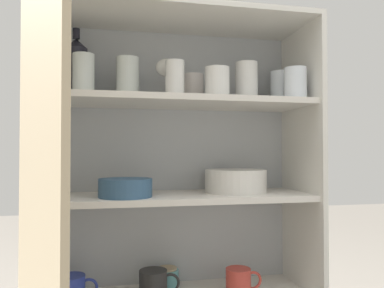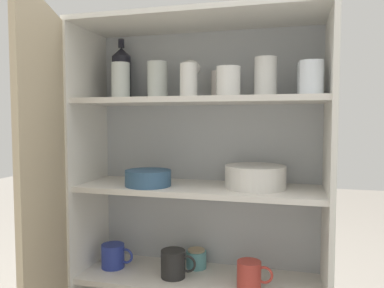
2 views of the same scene
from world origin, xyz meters
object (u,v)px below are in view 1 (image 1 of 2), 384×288
Objects in this scene: plate_stack_white at (236,181)px; storage_jar at (167,278)px; wine_bottle at (76,69)px; coffee_mug_primary at (239,283)px; mixing_bowl_large at (126,187)px.

plate_stack_white reaches higher than storage_jar.
storage_jar is at bearing -1.59° from wine_bottle.
storage_jar is at bearing 150.40° from coffee_mug_primary.
plate_stack_white is at bearing 81.12° from coffee_mug_primary.
mixing_bowl_large is at bearing -140.05° from storage_jar.
plate_stack_white is (0.55, -0.07, -0.39)m from wine_bottle.
storage_jar is (-0.23, 0.13, -0.01)m from coffee_mug_primary.
plate_stack_white is 1.73× the size of coffee_mug_primary.
plate_stack_white is 0.43m from storage_jar.
wine_bottle reaches higher than plate_stack_white.
mixing_bowl_large reaches higher than coffee_mug_primary.
plate_stack_white is 2.71× the size of storage_jar.
mixing_bowl_large is 1.35× the size of coffee_mug_primary.
wine_bottle is 3.10× the size of storage_jar.
plate_stack_white is at bearing -7.62° from wine_bottle.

